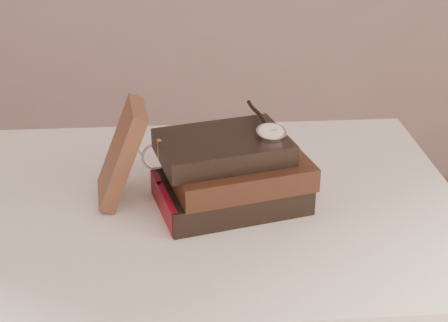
{
  "coord_description": "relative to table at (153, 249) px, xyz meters",
  "views": [
    {
      "loc": [
        0.05,
        -0.56,
        1.28
      ],
      "look_at": [
        0.12,
        0.34,
        0.82
      ],
      "focal_mm": 52.27,
      "sensor_mm": 36.0,
      "label": 1
    }
  ],
  "objects": [
    {
      "name": "eyeglasses",
      "position": [
        0.03,
        0.04,
        0.16
      ],
      "size": [
        0.12,
        0.13,
        0.05
      ],
      "color": "silver",
      "rests_on": "book_stack"
    },
    {
      "name": "pocket_watch",
      "position": [
        0.19,
        -0.0,
        0.21
      ],
      "size": [
        0.06,
        0.15,
        0.02
      ],
      "color": "silver",
      "rests_on": "book_stack"
    },
    {
      "name": "book_stack",
      "position": [
        0.13,
        -0.01,
        0.14
      ],
      "size": [
        0.26,
        0.2,
        0.11
      ],
      "color": "black",
      "rests_on": "table"
    },
    {
      "name": "table",
      "position": [
        0.0,
        0.0,
        0.0
      ],
      "size": [
        1.0,
        0.6,
        0.75
      ],
      "color": "silver",
      "rests_on": "ground"
    },
    {
      "name": "journal",
      "position": [
        -0.04,
        0.02,
        0.17
      ],
      "size": [
        0.1,
        0.11,
        0.16
      ],
      "primitive_type": "cube",
      "rotation": [
        0.0,
        0.39,
        0.12
      ],
      "color": "#402518",
      "rests_on": "table"
    }
  ]
}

